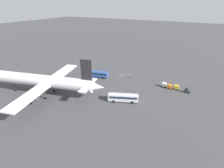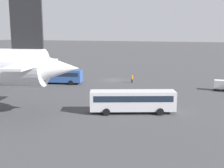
% 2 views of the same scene
% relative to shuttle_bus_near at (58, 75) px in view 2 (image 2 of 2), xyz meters
% --- Properties ---
extents(ground_plane, '(600.00, 600.00, 0.00)m').
position_rel_shuttle_bus_near_xyz_m(ground_plane, '(-9.78, -8.71, -1.86)').
color(ground_plane, '#424244').
extents(shuttle_bus_near, '(10.97, 5.32, 3.09)m').
position_rel_shuttle_bus_near_xyz_m(shuttle_bus_near, '(0.00, 0.00, 0.00)').
color(shuttle_bus_near, '#2D5199').
rests_on(shuttle_bus_near, ground).
extents(shuttle_bus_far, '(11.98, 6.84, 3.17)m').
position_rel_shuttle_bus_near_xyz_m(shuttle_bus_far, '(-22.39, 16.31, 0.04)').
color(shuttle_bus_far, silver).
rests_on(shuttle_bus_far, ground).
extents(worker_person, '(0.38, 0.38, 1.74)m').
position_rel_shuttle_bus_near_xyz_m(worker_person, '(-15.12, -6.85, -0.99)').
color(worker_person, '#1E1E2D').
rests_on(worker_person, ground).
extents(cargo_cart_white, '(2.01, 1.69, 2.06)m').
position_rel_shuttle_bus_near_xyz_m(cargo_cart_white, '(-33.62, -4.94, -0.67)').
color(cargo_cart_white, '#38383D').
rests_on(cargo_cart_white, ground).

